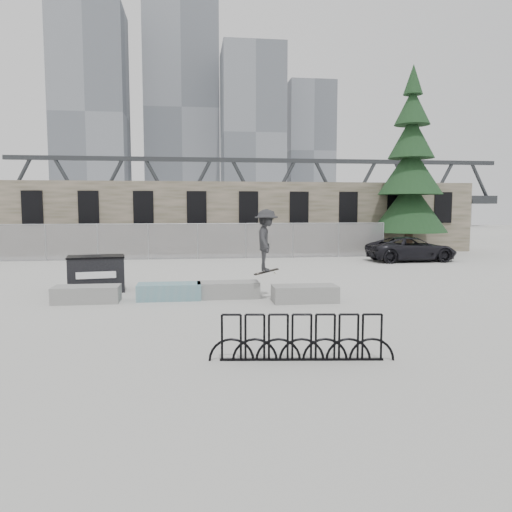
{
  "coord_description": "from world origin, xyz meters",
  "views": [
    {
      "loc": [
        -0.36,
        -15.89,
        2.95
      ],
      "look_at": [
        1.79,
        0.63,
        1.3
      ],
      "focal_mm": 35.0,
      "sensor_mm": 36.0,
      "label": 1
    }
  ],
  "objects_px": {
    "skateboarder": "(266,240)",
    "dumpster": "(96,274)",
    "planter_far_left": "(87,294)",
    "planter_offset": "(305,293)",
    "bike_rack": "(302,338)",
    "spruce_tree": "(410,176)",
    "suv": "(412,249)",
    "planter_center_right": "(228,289)",
    "planter_center_left": "(169,291)"
  },
  "relations": [
    {
      "from": "planter_offset",
      "to": "spruce_tree",
      "type": "relative_size",
      "value": 0.17
    },
    {
      "from": "planter_offset",
      "to": "dumpster",
      "type": "xyz_separation_m",
      "value": [
        -6.78,
        2.81,
        0.35
      ]
    },
    {
      "from": "planter_offset",
      "to": "spruce_tree",
      "type": "bearing_deg",
      "value": 55.49
    },
    {
      "from": "planter_center_right",
      "to": "spruce_tree",
      "type": "distance_m",
      "value": 18.68
    },
    {
      "from": "planter_far_left",
      "to": "planter_center_left",
      "type": "height_order",
      "value": "same"
    },
    {
      "from": "planter_center_right",
      "to": "bike_rack",
      "type": "distance_m",
      "value": 6.95
    },
    {
      "from": "bike_rack",
      "to": "suv",
      "type": "distance_m",
      "value": 19.22
    },
    {
      "from": "planter_center_right",
      "to": "bike_rack",
      "type": "height_order",
      "value": "bike_rack"
    },
    {
      "from": "bike_rack",
      "to": "planter_offset",
      "type": "bearing_deg",
      "value": 76.44
    },
    {
      "from": "planter_far_left",
      "to": "planter_center_right",
      "type": "relative_size",
      "value": 1.0
    },
    {
      "from": "planter_center_right",
      "to": "suv",
      "type": "xyz_separation_m",
      "value": [
        10.72,
        9.64,
        0.39
      ]
    },
    {
      "from": "suv",
      "to": "planter_far_left",
      "type": "bearing_deg",
      "value": 121.2
    },
    {
      "from": "planter_center_left",
      "to": "skateboarder",
      "type": "distance_m",
      "value": 3.5
    },
    {
      "from": "dumpster",
      "to": "suv",
      "type": "bearing_deg",
      "value": 18.32
    },
    {
      "from": "bike_rack",
      "to": "skateboarder",
      "type": "bearing_deg",
      "value": 87.52
    },
    {
      "from": "skateboarder",
      "to": "dumpster",
      "type": "bearing_deg",
      "value": 77.61
    },
    {
      "from": "planter_far_left",
      "to": "skateboarder",
      "type": "distance_m",
      "value": 5.82
    },
    {
      "from": "planter_center_right",
      "to": "bike_rack",
      "type": "relative_size",
      "value": 0.56
    },
    {
      "from": "planter_center_right",
      "to": "dumpster",
      "type": "xyz_separation_m",
      "value": [
        -4.46,
        1.75,
        0.35
      ]
    },
    {
      "from": "bike_rack",
      "to": "spruce_tree",
      "type": "xyz_separation_m",
      "value": [
        11.32,
        20.26,
        4.36
      ]
    },
    {
      "from": "suv",
      "to": "planter_offset",
      "type": "bearing_deg",
      "value": 139.77
    },
    {
      "from": "planter_offset",
      "to": "skateboarder",
      "type": "relative_size",
      "value": 0.96
    },
    {
      "from": "dumpster",
      "to": "suv",
      "type": "xyz_separation_m",
      "value": [
        15.18,
        7.89,
        0.03
      ]
    },
    {
      "from": "planter_center_left",
      "to": "planter_center_right",
      "type": "height_order",
      "value": "same"
    },
    {
      "from": "planter_center_right",
      "to": "skateboarder",
      "type": "height_order",
      "value": "skateboarder"
    },
    {
      "from": "bike_rack",
      "to": "skateboarder",
      "type": "height_order",
      "value": "skateboarder"
    },
    {
      "from": "planter_center_right",
      "to": "suv",
      "type": "relative_size",
      "value": 0.42
    },
    {
      "from": "planter_offset",
      "to": "dumpster",
      "type": "height_order",
      "value": "dumpster"
    },
    {
      "from": "dumpster",
      "to": "skateboarder",
      "type": "xyz_separation_m",
      "value": [
        5.65,
        -2.27,
        1.26
      ]
    },
    {
      "from": "planter_far_left",
      "to": "planter_center_right",
      "type": "distance_m",
      "value": 4.41
    },
    {
      "from": "spruce_tree",
      "to": "planter_center_right",
      "type": "bearing_deg",
      "value": -132.45
    },
    {
      "from": "planter_center_right",
      "to": "planter_far_left",
      "type": "bearing_deg",
      "value": -176.35
    },
    {
      "from": "planter_center_left",
      "to": "planter_offset",
      "type": "bearing_deg",
      "value": -12.77
    },
    {
      "from": "dumpster",
      "to": "suv",
      "type": "height_order",
      "value": "suv"
    },
    {
      "from": "suv",
      "to": "planter_center_left",
      "type": "bearing_deg",
      "value": 125.63
    },
    {
      "from": "planter_offset",
      "to": "suv",
      "type": "bearing_deg",
      "value": 51.84
    },
    {
      "from": "planter_far_left",
      "to": "suv",
      "type": "height_order",
      "value": "suv"
    },
    {
      "from": "spruce_tree",
      "to": "suv",
      "type": "bearing_deg",
      "value": -112.09
    },
    {
      "from": "bike_rack",
      "to": "planter_center_left",
      "type": "bearing_deg",
      "value": 112.4
    },
    {
      "from": "dumpster",
      "to": "bike_rack",
      "type": "relative_size",
      "value": 0.58
    },
    {
      "from": "dumpster",
      "to": "skateboarder",
      "type": "height_order",
      "value": "skateboarder"
    },
    {
      "from": "planter_center_right",
      "to": "bike_rack",
      "type": "xyz_separation_m",
      "value": [
        0.91,
        -6.89,
        0.16
      ]
    },
    {
      "from": "planter_center_right",
      "to": "planter_center_left",
      "type": "bearing_deg",
      "value": -176.8
    },
    {
      "from": "planter_center_left",
      "to": "suv",
      "type": "xyz_separation_m",
      "value": [
        12.61,
        9.75,
        0.39
      ]
    },
    {
      "from": "planter_far_left",
      "to": "planter_offset",
      "type": "distance_m",
      "value": 6.76
    },
    {
      "from": "planter_far_left",
      "to": "spruce_tree",
      "type": "xyz_separation_m",
      "value": [
        16.63,
        13.65,
        4.52
      ]
    },
    {
      "from": "planter_offset",
      "to": "planter_center_left",
      "type": "bearing_deg",
      "value": 167.23
    },
    {
      "from": "planter_far_left",
      "to": "spruce_tree",
      "type": "relative_size",
      "value": 0.17
    },
    {
      "from": "planter_far_left",
      "to": "suv",
      "type": "xyz_separation_m",
      "value": [
        15.12,
        9.92,
        0.39
      ]
    },
    {
      "from": "planter_far_left",
      "to": "spruce_tree",
      "type": "distance_m",
      "value": 21.99
    }
  ]
}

